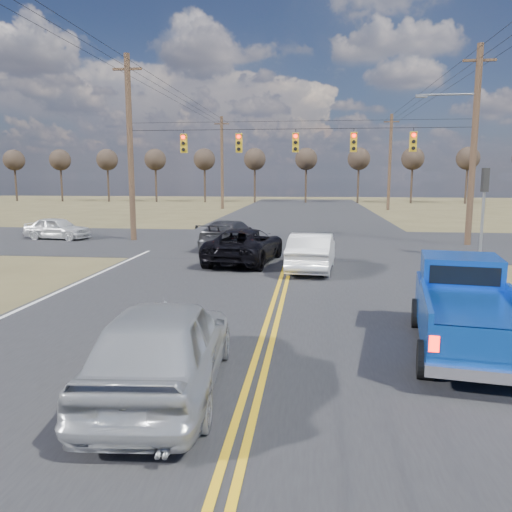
# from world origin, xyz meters

# --- Properties ---
(ground) EXTENTS (160.00, 160.00, 0.00)m
(ground) POSITION_xyz_m (0.00, 0.00, 0.00)
(ground) COLOR brown
(ground) RESTS_ON ground
(road_main) EXTENTS (14.00, 120.00, 0.02)m
(road_main) POSITION_xyz_m (0.00, 10.00, 0.00)
(road_main) COLOR #28282B
(road_main) RESTS_ON ground
(road_cross) EXTENTS (120.00, 12.00, 0.02)m
(road_cross) POSITION_xyz_m (0.00, 18.00, 0.00)
(road_cross) COLOR #28282B
(road_cross) RESTS_ON ground
(signal_gantry) EXTENTS (19.60, 4.83, 10.00)m
(signal_gantry) POSITION_xyz_m (0.50, 17.79, 5.06)
(signal_gantry) COLOR #473323
(signal_gantry) RESTS_ON ground
(utility_poles) EXTENTS (19.60, 58.32, 10.00)m
(utility_poles) POSITION_xyz_m (0.00, 17.00, 5.23)
(utility_poles) COLOR #473323
(utility_poles) RESTS_ON ground
(treeline) EXTENTS (87.00, 117.80, 7.40)m
(treeline) POSITION_xyz_m (0.00, 26.96, 5.70)
(treeline) COLOR #33261C
(treeline) RESTS_ON ground
(pickup_truck) EXTENTS (2.53, 5.04, 1.81)m
(pickup_truck) POSITION_xyz_m (4.05, 1.41, 0.88)
(pickup_truck) COLOR black
(pickup_truck) RESTS_ON ground
(silver_suv) EXTENTS (2.27, 4.87, 1.61)m
(silver_suv) POSITION_xyz_m (-1.45, -1.22, 0.81)
(silver_suv) COLOR #A5A8AD
(silver_suv) RESTS_ON ground
(black_suv) EXTENTS (3.09, 5.46, 1.44)m
(black_suv) POSITION_xyz_m (-1.81, 11.45, 0.72)
(black_suv) COLOR black
(black_suv) RESTS_ON ground
(white_car_queue) EXTENTS (1.91, 4.51, 1.45)m
(white_car_queue) POSITION_xyz_m (0.95, 10.00, 0.72)
(white_car_queue) COLOR silver
(white_car_queue) RESTS_ON ground
(dgrey_car_queue) EXTENTS (2.79, 5.15, 1.42)m
(dgrey_car_queue) POSITION_xyz_m (-3.10, 15.50, 0.71)
(dgrey_car_queue) COLOR #2F2F34
(dgrey_car_queue) RESTS_ON ground
(cross_car_west) EXTENTS (2.02, 3.91, 1.27)m
(cross_car_west) POSITION_xyz_m (-13.45, 17.93, 0.64)
(cross_car_west) COLOR silver
(cross_car_west) RESTS_ON ground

